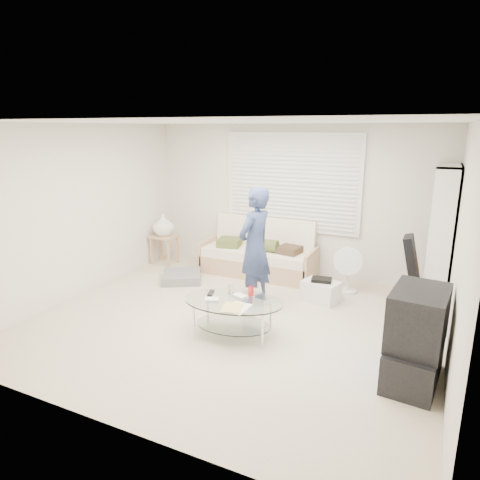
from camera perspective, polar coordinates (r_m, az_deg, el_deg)
The scene contains 13 objects.
ground at distance 5.66m, azimuth -0.92°, elevation -10.74°, with size 5.00×5.00×0.00m, color tan.
room_shell at distance 5.60m, azimuth 1.20°, elevation 6.48°, with size 5.02×4.52×2.51m.
window_blinds at distance 7.20m, azimuth 6.87°, elevation 7.60°, with size 2.32×0.08×1.62m.
futon_sofa at distance 7.30m, azimuth 2.53°, elevation -2.16°, with size 1.93×0.78×0.95m.
grey_floor_pillow at distance 7.09m, azimuth -7.76°, elevation -4.87°, with size 0.61×0.61×0.14m, color slate.
side_table at distance 7.87m, azimuth -10.18°, elevation 1.73°, with size 0.47×0.38×0.93m.
bookshelf at distance 6.53m, azimuth 25.16°, elevation 0.46°, with size 0.31×0.83×1.96m.
guitar_case at distance 6.38m, azimuth 21.96°, elevation -4.53°, with size 0.39×0.37×1.00m.
floor_fan at distance 6.65m, azimuth 14.26°, elevation -3.36°, with size 0.45×0.29×0.72m.
storage_bin at distance 6.32m, azimuth 10.75°, elevation -6.64°, with size 0.57×0.47×0.35m.
tv_unit at distance 4.59m, azimuth 22.39°, elevation -11.92°, with size 0.56×0.92×0.96m.
coffee_table at distance 5.17m, azimuth -0.93°, elevation -8.97°, with size 1.31×0.95×0.56m.
standing_person at distance 5.93m, azimuth 2.00°, elevation -0.91°, with size 0.61×0.40×1.67m, color navy.
Camera 1 is at (2.27, -4.57, 2.44)m, focal length 32.00 mm.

